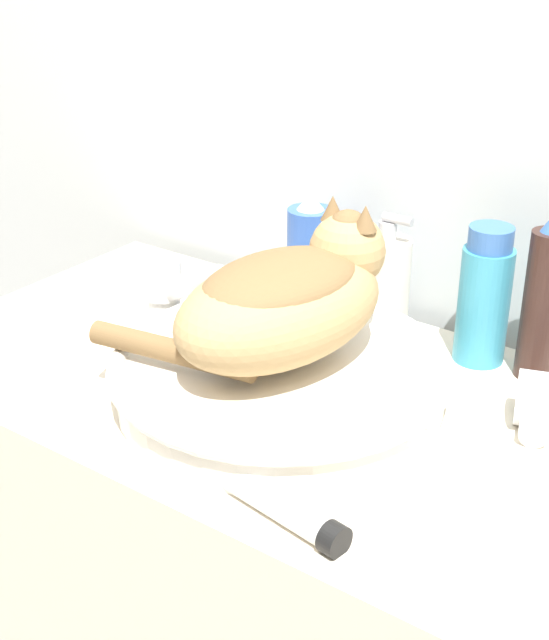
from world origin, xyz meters
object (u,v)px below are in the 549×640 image
soap_pump_bottle (385,284)px  cream_tube (285,510)px  spray_bottle_trigger (310,257)px  mouthwash_bottle (484,298)px  hairspray_can_black (542,303)px  cat (286,297)px  faucet (170,292)px

soap_pump_bottle → cream_tube: size_ratio=1.14×
spray_bottle_trigger → soap_pump_bottle: bearing=-0.0°
mouthwash_bottle → cream_tube: size_ratio=1.21×
hairspray_can_black → cat: bearing=-134.6°
cat → soap_pump_bottle: bearing=8.4°
soap_pump_bottle → cream_tube: 0.43m
hairspray_can_black → cream_tube: bearing=-101.7°
cat → hairspray_can_black: bearing=-34.7°
faucet → mouthwash_bottle: bearing=40.2°
cream_tube → cat: bearing=124.9°
cat → spray_bottle_trigger: (-0.11, 0.22, -0.05)m
faucet → hairspray_can_black: (0.43, 0.18, 0.03)m
faucet → cat: bearing=2.8°
cat → cream_tube: (0.13, -0.19, -0.12)m
hairspray_can_black → mouthwash_bottle: size_ratio=1.17×
spray_bottle_trigger → hairspray_can_black: bearing=0.0°
soap_pump_bottle → hairspray_can_black: size_ratio=0.80×
soap_pump_bottle → spray_bottle_trigger: bearing=180.0°
soap_pump_bottle → mouthwash_bottle: (0.14, 0.00, 0.02)m
soap_pump_bottle → cream_tube: soap_pump_bottle is taller
spray_bottle_trigger → cream_tube: spray_bottle_trigger is taller
spray_bottle_trigger → hairspray_can_black: size_ratio=0.82×
cat → faucet: cat is taller
hairspray_can_black → faucet: bearing=-157.4°
spray_bottle_trigger → mouthwash_bottle: size_ratio=0.96×
spray_bottle_trigger → cream_tube: 0.48m
faucet → hairspray_can_black: 0.47m
mouthwash_bottle → cream_tube: bearing=-91.8°
spray_bottle_trigger → soap_pump_bottle: (0.12, -0.00, -0.01)m
faucet → spray_bottle_trigger: (0.10, 0.18, 0.01)m
cat → faucet: 0.23m
hairspray_can_black → cream_tube: size_ratio=1.42×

